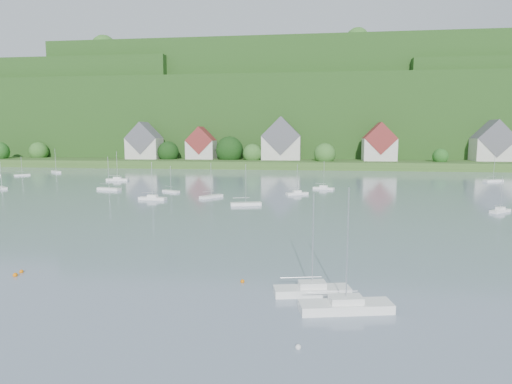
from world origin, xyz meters
TOP-DOWN VIEW (x-y plane):
  - far_shore_strip at (0.00, 200.00)m, footprint 600.00×60.00m
  - forested_ridge at (0.39, 268.57)m, footprint 620.00×181.22m
  - village_building_0 at (-55.00, 187.00)m, footprint 14.00×10.40m
  - village_building_1 at (-30.00, 189.00)m, footprint 12.00×9.36m
  - village_building_2 at (5.00, 188.00)m, footprint 16.00×11.44m
  - village_building_3 at (45.00, 186.00)m, footprint 13.00×10.40m
  - village_building_4 at (90.00, 190.00)m, footprint 15.00×10.40m
  - near_sailboat_3 at (18.15, 38.97)m, footprint 6.76×3.14m
  - near_sailboat_4 at (20.75, 35.68)m, footprint 7.46×3.44m
  - mooring_buoy_0 at (-10.40, 40.18)m, footprint 0.45×0.45m
  - mooring_buoy_1 at (17.28, 29.21)m, footprint 0.39×0.39m
  - mooring_buoy_2 at (11.74, 41.23)m, footprint 0.38×0.38m
  - mooring_buoy_3 at (-10.56, 41.31)m, footprint 0.40×0.40m
  - far_sailboat_cluster at (7.90, 116.74)m, footprint 196.63×70.01m

SIDE VIEW (x-z plane):
  - mooring_buoy_0 at x=-10.40m, z-range -0.23..0.23m
  - mooring_buoy_1 at x=17.28m, z-range -0.19..0.19m
  - mooring_buoy_2 at x=11.74m, z-range -0.19..0.19m
  - mooring_buoy_3 at x=-10.56m, z-range -0.20..0.20m
  - far_sailboat_cluster at x=7.90m, z-range -3.98..4.73m
  - near_sailboat_3 at x=18.15m, z-range -3.95..4.86m
  - near_sailboat_4 at x=20.75m, z-range -4.37..5.34m
  - far_shore_strip at x=0.00m, z-range 0.00..3.00m
  - village_building_1 at x=-30.00m, z-range 1.75..15.75m
  - village_building_3 at x=45.00m, z-range 1.68..17.18m
  - village_building_0 at x=-55.00m, z-range 1.51..17.51m
  - village_building_4 at x=90.00m, z-range 1.34..17.84m
  - village_building_2 at x=5.00m, z-range 1.27..19.27m
  - forested_ridge at x=0.39m, z-range -12.06..57.83m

